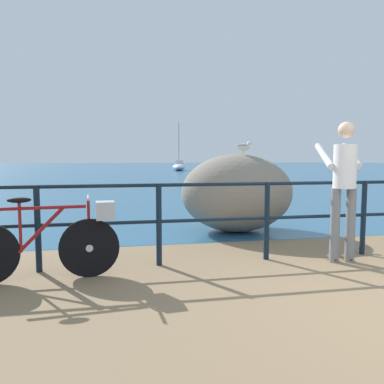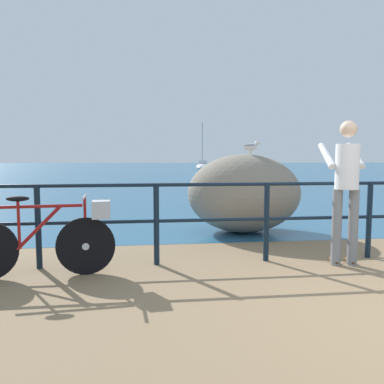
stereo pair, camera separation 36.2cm
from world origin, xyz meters
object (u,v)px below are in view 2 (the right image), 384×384
Objects in this scene: person_at_railing at (346,186)px; seagull at (251,146)px; sailboat at (202,166)px; bicycle at (51,236)px; breakwater_boulder_main at (244,193)px.

seagull is at bearing 25.24° from person_at_railing.
sailboat is (3.87, 32.03, -1.11)m from seagull.
bicycle is 3.78m from seagull.
sailboat reaches higher than breakwater_boulder_main.
bicycle is 3.58m from breakwater_boulder_main.
breakwater_boulder_main is 0.41× the size of sailboat.
bicycle is 34.88m from sailboat.
breakwater_boulder_main is (-0.71, 2.17, -0.29)m from person_at_railing.
bicycle is 3.54m from person_at_railing.
bicycle is 0.84× the size of breakwater_boulder_main.
person_at_railing is 2.28m from seagull.
bicycle is 0.95× the size of person_at_railing.
person_at_railing is at bearing -3.93° from bicycle.
bicycle is at bearing -155.91° from seagull.
sailboat reaches higher than bicycle.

